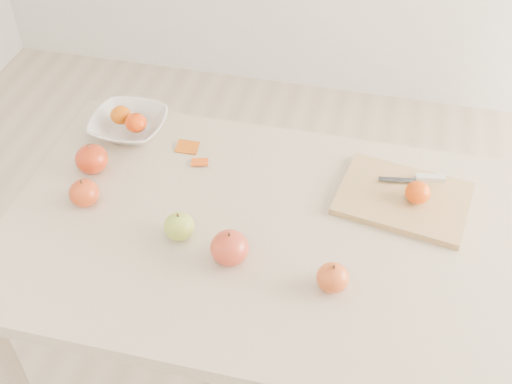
# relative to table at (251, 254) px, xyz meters

# --- Properties ---
(table) EXTENTS (1.20, 0.80, 0.75)m
(table) POSITION_rel_table_xyz_m (0.00, 0.00, 0.00)
(table) COLOR beige
(table) RESTS_ON ground
(cutting_board) EXTENTS (0.35, 0.28, 0.02)m
(cutting_board) POSITION_rel_table_xyz_m (0.35, 0.18, 0.11)
(cutting_board) COLOR tan
(cutting_board) RESTS_ON table
(board_tangerine) EXTENTS (0.06, 0.06, 0.05)m
(board_tangerine) POSITION_rel_table_xyz_m (0.38, 0.17, 0.14)
(board_tangerine) COLOR red
(board_tangerine) RESTS_ON cutting_board
(fruit_bowl) EXTENTS (0.21, 0.21, 0.05)m
(fruit_bowl) POSITION_rel_table_xyz_m (-0.42, 0.28, 0.12)
(fruit_bowl) COLOR white
(fruit_bowl) RESTS_ON table
(bowl_tangerine_near) EXTENTS (0.06, 0.06, 0.05)m
(bowl_tangerine_near) POSITION_rel_table_xyz_m (-0.45, 0.29, 0.15)
(bowl_tangerine_near) COLOR #D36507
(bowl_tangerine_near) RESTS_ON fruit_bowl
(bowl_tangerine_far) EXTENTS (0.06, 0.06, 0.05)m
(bowl_tangerine_far) POSITION_rel_table_xyz_m (-0.39, 0.27, 0.15)
(bowl_tangerine_far) COLOR red
(bowl_tangerine_far) RESTS_ON fruit_bowl
(orange_peel_a) EXTENTS (0.06, 0.05, 0.01)m
(orange_peel_a) POSITION_rel_table_xyz_m (-0.24, 0.25, 0.10)
(orange_peel_a) COLOR #C7560E
(orange_peel_a) RESTS_ON table
(orange_peel_b) EXTENTS (0.05, 0.05, 0.01)m
(orange_peel_b) POSITION_rel_table_xyz_m (-0.19, 0.20, 0.10)
(orange_peel_b) COLOR #DF530F
(orange_peel_b) RESTS_ON table
(paring_knife) EXTENTS (0.17, 0.06, 0.01)m
(paring_knife) POSITION_rel_table_xyz_m (0.40, 0.25, 0.12)
(paring_knife) COLOR silver
(paring_knife) RESTS_ON cutting_board
(apple_green) EXTENTS (0.07, 0.07, 0.07)m
(apple_green) POSITION_rel_table_xyz_m (-0.16, -0.07, 0.13)
(apple_green) COLOR olive
(apple_green) RESTS_ON table
(apple_red_e) EXTENTS (0.07, 0.07, 0.06)m
(apple_red_e) POSITION_rel_table_xyz_m (0.22, -0.14, 0.13)
(apple_red_e) COLOR #A02114
(apple_red_e) RESTS_ON table
(apple_red_d) EXTENTS (0.08, 0.08, 0.07)m
(apple_red_d) POSITION_rel_table_xyz_m (-0.42, -0.01, 0.13)
(apple_red_d) COLOR #9A0E06
(apple_red_d) RESTS_ON table
(apple_red_c) EXTENTS (0.09, 0.09, 0.08)m
(apple_red_c) POSITION_rel_table_xyz_m (-0.02, -0.11, 0.14)
(apple_red_c) COLOR maroon
(apple_red_c) RESTS_ON table
(apple_red_a) EXTENTS (0.09, 0.09, 0.08)m
(apple_red_a) POSITION_rel_table_xyz_m (-0.45, 0.11, 0.14)
(apple_red_a) COLOR #8B0206
(apple_red_a) RESTS_ON table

